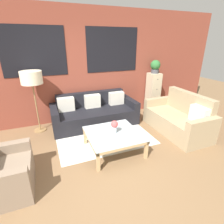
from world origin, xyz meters
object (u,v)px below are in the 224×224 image
couch_dark (94,113)px  floor_lamp (32,80)px  potted_plant (155,66)px  settee_vintage (178,119)px  flower_vase (114,126)px  drawer_cabinet (153,93)px  coffee_table (113,136)px

couch_dark → floor_lamp: 1.66m
couch_dark → potted_plant: bearing=6.9°
floor_lamp → potted_plant: bearing=2.0°
settee_vintage → potted_plant: (0.18, 1.37, 1.04)m
couch_dark → flower_vase: bearing=-89.2°
couch_dark → settee_vintage: 2.07m
floor_lamp → drawer_cabinet: bearing=2.0°
settee_vintage → floor_lamp: 3.45m
floor_lamp → flower_vase: size_ratio=5.65×
couch_dark → flower_vase: size_ratio=8.44×
couch_dark → drawer_cabinet: size_ratio=1.84×
settee_vintage → floor_lamp: bearing=157.7°
couch_dark → settee_vintage: settee_vintage is taller
couch_dark → flower_vase: 1.33m
coffee_table → potted_plant: potted_plant is taller
couch_dark → coffee_table: 1.32m
couch_dark → settee_vintage: size_ratio=1.31×
coffee_table → flower_vase: (0.03, 0.01, 0.20)m
drawer_cabinet → potted_plant: potted_plant is taller
potted_plant → flower_vase: (-1.89, -1.54, -0.82)m
coffee_table → floor_lamp: size_ratio=0.69×
coffee_table → drawer_cabinet: 2.48m
potted_plant → floor_lamp: bearing=-178.0°
settee_vintage → couch_dark: bearing=146.5°
couch_dark → coffee_table: size_ratio=2.15×
coffee_table → drawer_cabinet: drawer_cabinet is taller
coffee_table → floor_lamp: 2.17m
couch_dark → coffee_table: bearing=-90.3°
floor_lamp → coffee_table: bearing=-47.0°
couch_dark → potted_plant: (1.91, 0.23, 1.07)m
drawer_cabinet → flower_vase: drawer_cabinet is taller
coffee_table → floor_lamp: bearing=133.0°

